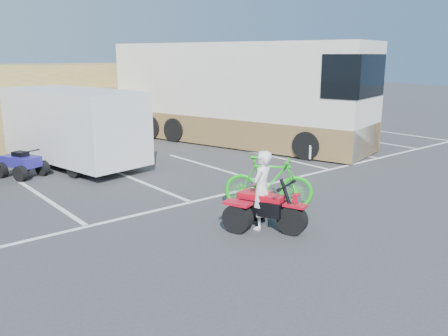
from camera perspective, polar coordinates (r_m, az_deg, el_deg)
ground at (r=10.03m, az=4.06°, el=-7.35°), size 100.00×100.00×0.00m
parking_stripes at (r=13.58m, az=-5.06°, el=-1.76°), size 28.00×5.16×0.01m
grass_embankment at (r=23.30m, az=-23.15°, el=7.14°), size 40.00×8.50×3.10m
red_trike_atv at (r=10.04m, az=5.21°, el=-7.36°), size 1.69×1.93×1.05m
rider at (r=9.84m, az=4.52°, el=-2.67°), size 0.71×0.58×1.66m
green_dirt_bike at (r=11.21m, az=5.38°, el=-1.74°), size 1.86×1.94×1.26m
cargo_trailer at (r=16.10m, az=-17.66°, el=4.93°), size 3.03×5.61×2.48m
rv_motorhome at (r=19.54m, az=1.53°, el=8.08°), size 5.60×11.38×3.97m
quad_atv_blue at (r=15.44m, az=-23.06°, el=-0.96°), size 1.39×1.57×0.86m
quad_atv_green at (r=16.83m, az=-16.02°, el=0.73°), size 1.43×1.59×0.85m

